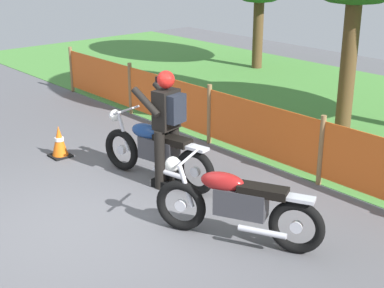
{
  "coord_description": "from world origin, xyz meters",
  "views": [
    {
      "loc": [
        5.66,
        -3.19,
        3.37
      ],
      "look_at": [
        0.54,
        1.27,
        0.9
      ],
      "focal_mm": 52.77,
      "sensor_mm": 36.0,
      "label": 1
    }
  ],
  "objects_px": {
    "traffic_cone": "(59,142)",
    "rider_lead": "(167,122)",
    "motorcycle_trailing": "(236,204)",
    "motorcycle_lead": "(155,150)"
  },
  "relations": [
    {
      "from": "traffic_cone",
      "to": "rider_lead",
      "type": "bearing_deg",
      "value": 17.22
    },
    {
      "from": "rider_lead",
      "to": "traffic_cone",
      "type": "xyz_separation_m",
      "value": [
        -2.04,
        -0.63,
        -0.69
      ]
    },
    {
      "from": "rider_lead",
      "to": "traffic_cone",
      "type": "distance_m",
      "value": 2.25
    },
    {
      "from": "motorcycle_lead",
      "to": "motorcycle_trailing",
      "type": "relative_size",
      "value": 1.09
    },
    {
      "from": "motorcycle_lead",
      "to": "motorcycle_trailing",
      "type": "bearing_deg",
      "value": 158.35
    },
    {
      "from": "motorcycle_lead",
      "to": "traffic_cone",
      "type": "height_order",
      "value": "motorcycle_lead"
    },
    {
      "from": "motorcycle_trailing",
      "to": "rider_lead",
      "type": "xyz_separation_m",
      "value": [
        -1.79,
        0.42,
        0.48
      ]
    },
    {
      "from": "rider_lead",
      "to": "motorcycle_trailing",
      "type": "bearing_deg",
      "value": 155.68
    },
    {
      "from": "motorcycle_lead",
      "to": "rider_lead",
      "type": "relative_size",
      "value": 1.22
    },
    {
      "from": "motorcycle_lead",
      "to": "motorcycle_trailing",
      "type": "height_order",
      "value": "motorcycle_lead"
    }
  ]
}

